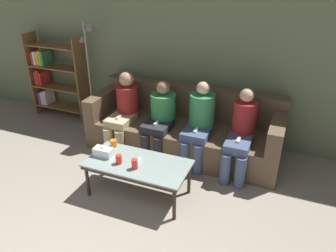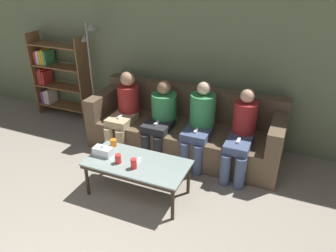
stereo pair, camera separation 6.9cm
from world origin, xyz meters
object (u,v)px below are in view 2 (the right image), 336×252
(seated_person_mid_right, at_px, (200,122))
(seated_person_right_end, at_px, (242,132))
(cup_near_right, at_px, (118,159))
(bookshelf, at_px, (56,76))
(seated_person_left_end, at_px, (125,109))
(game_remote, at_px, (137,161))
(seated_person_mid_left, at_px, (161,117))
(coffee_table, at_px, (137,165))
(cup_near_left, at_px, (134,164))
(cup_far_center, at_px, (113,143))
(couch, at_px, (185,130))
(tissue_box, at_px, (103,151))
(standing_lamp, at_px, (92,65))

(seated_person_mid_right, relative_size, seated_person_right_end, 1.01)
(seated_person_mid_right, bearing_deg, cup_near_right, -119.50)
(bookshelf, relative_size, seated_person_left_end, 1.28)
(game_remote, xyz_separation_m, seated_person_left_end, (-0.69, 0.96, 0.13))
(cup_near_right, relative_size, seated_person_mid_right, 0.10)
(seated_person_mid_left, distance_m, seated_person_right_end, 1.11)
(coffee_table, distance_m, seated_person_mid_left, 0.99)
(cup_near_right, relative_size, seated_person_left_end, 0.10)
(cup_near_left, bearing_deg, seated_person_mid_right, 70.16)
(cup_near_left, distance_m, seated_person_mid_right, 1.16)
(game_remote, bearing_deg, seated_person_mid_right, 66.79)
(cup_far_center, bearing_deg, bookshelf, 146.52)
(couch, bearing_deg, seated_person_left_end, -164.83)
(couch, distance_m, coffee_table, 1.19)
(seated_person_left_end, relative_size, seated_person_mid_left, 1.06)
(tissue_box, height_order, standing_lamp, standing_lamp)
(cup_near_left, bearing_deg, seated_person_right_end, 47.96)
(seated_person_mid_right, bearing_deg, seated_person_left_end, -179.05)
(seated_person_right_end, bearing_deg, cup_far_center, -152.59)
(coffee_table, height_order, tissue_box, tissue_box)
(cup_far_center, height_order, tissue_box, tissue_box)
(game_remote, bearing_deg, cup_far_center, 154.48)
(tissue_box, distance_m, standing_lamp, 1.78)
(coffee_table, distance_m, cup_near_left, 0.16)
(game_remote, bearing_deg, seated_person_right_end, 43.87)
(seated_person_mid_left, bearing_deg, couch, 37.48)
(cup_near_right, bearing_deg, cup_near_left, -6.35)
(couch, xyz_separation_m, seated_person_right_end, (0.83, -0.25, 0.25))
(bookshelf, height_order, seated_person_mid_right, bookshelf)
(bookshelf, xyz_separation_m, standing_lamp, (0.88, -0.14, 0.33))
(coffee_table, height_order, standing_lamp, standing_lamp)
(cup_near_right, height_order, tissue_box, tissue_box)
(cup_far_center, xyz_separation_m, seated_person_left_end, (-0.26, 0.75, 0.10))
(bookshelf, height_order, seated_person_right_end, bookshelf)
(cup_near_right, distance_m, seated_person_mid_left, 1.07)
(cup_far_center, bearing_deg, seated_person_right_end, 27.41)
(seated_person_left_end, bearing_deg, couch, 15.17)
(couch, bearing_deg, cup_near_right, -104.38)
(couch, bearing_deg, tissue_box, -115.61)
(seated_person_right_end, bearing_deg, seated_person_left_end, 179.27)
(game_remote, distance_m, seated_person_right_end, 1.35)
(coffee_table, bearing_deg, standing_lamp, 137.84)
(coffee_table, relative_size, seated_person_left_end, 1.07)
(cup_near_left, height_order, game_remote, cup_near_left)
(seated_person_mid_right, bearing_deg, standing_lamp, 169.35)
(cup_near_left, distance_m, seated_person_mid_left, 1.10)
(bookshelf, distance_m, seated_person_mid_left, 2.27)
(cup_far_center, bearing_deg, cup_near_left, -35.33)
(coffee_table, height_order, seated_person_left_end, seated_person_left_end)
(tissue_box, bearing_deg, seated_person_mid_right, 49.38)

